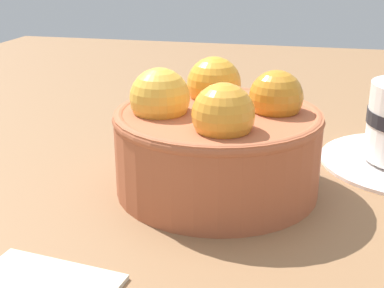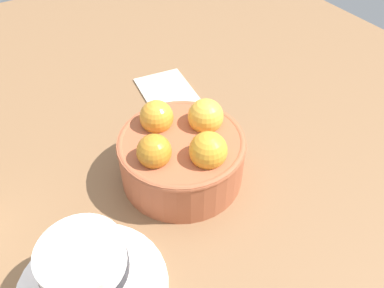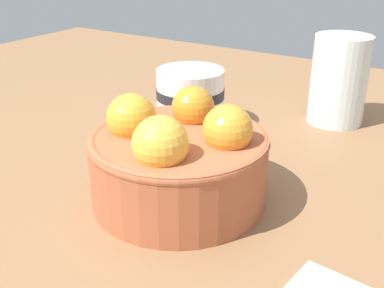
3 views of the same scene
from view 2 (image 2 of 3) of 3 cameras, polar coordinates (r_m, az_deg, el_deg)
ground_plane at (r=53.50cm, az=-1.41°, el=-5.80°), size 139.46×114.35×3.45cm
terracotta_bowl at (r=49.19cm, az=-1.46°, el=-1.26°), size 16.04×16.04×9.81cm
coffee_cup at (r=41.61cm, az=-15.13°, el=-17.74°), size 15.83×15.83×7.31cm
folded_napkin at (r=66.66cm, az=-3.79°, el=8.01°), size 11.37×9.48×0.60cm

